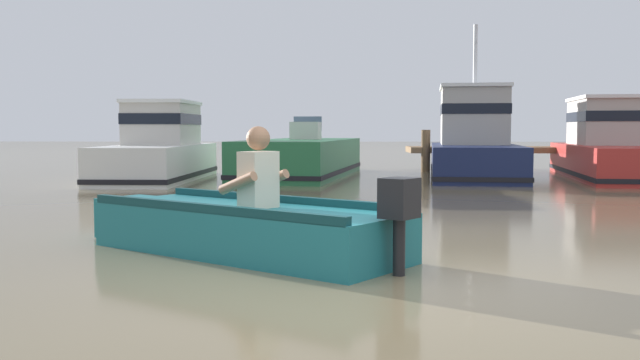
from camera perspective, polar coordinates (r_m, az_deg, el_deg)
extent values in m
plane|color=#7A6B4C|center=(5.43, 6.07, -8.37)|extent=(120.00, 120.00, 0.00)
cylinder|color=brown|center=(19.58, 8.35, 2.28)|extent=(0.24, 0.24, 1.14)
cube|color=#1E727A|center=(6.77, -5.81, -3.98)|extent=(3.15, 2.72, 0.44)
cube|color=#1E727A|center=(8.05, -14.84, -2.82)|extent=(0.68, 0.72, 0.42)
cube|color=#103F43|center=(6.38, -8.96, -2.24)|extent=(2.50, 1.86, 0.08)
cube|color=#103F43|center=(7.12, -3.01, -1.55)|extent=(2.50, 1.86, 0.08)
cube|color=teal|center=(6.68, -5.19, -2.53)|extent=(0.82, 0.98, 0.06)
cylinder|color=black|center=(5.77, 6.27, -4.89)|extent=(0.14, 0.14, 0.54)
cube|color=black|center=(5.73, 6.29, -1.43)|extent=(0.36, 0.37, 0.32)
cube|color=beige|center=(6.62, -4.89, 0.02)|extent=(0.38, 0.40, 0.52)
sphere|color=#9E7051|center=(6.60, -4.91, 3.31)|extent=(0.22, 0.22, 0.22)
cylinder|color=#9E7051|center=(6.49, -6.52, -0.25)|extent=(0.40, 0.32, 0.23)
cylinder|color=#9E7051|center=(6.82, -3.96, -0.03)|extent=(0.40, 0.32, 0.23)
cube|color=white|center=(16.77, -12.70, 1.35)|extent=(1.83, 5.13, 0.80)
cube|color=black|center=(16.78, -12.68, 0.47)|extent=(1.87, 5.17, 0.10)
cube|color=beige|center=(17.19, -12.34, 4.32)|extent=(1.39, 2.17, 0.94)
cube|color=black|center=(17.19, -12.35, 4.71)|extent=(1.42, 2.20, 0.24)
cube|color=white|center=(17.20, -12.37, 6.01)|extent=(1.46, 2.28, 0.08)
cube|color=#287042|center=(17.75, -1.44, 1.76)|extent=(3.04, 6.44, 0.90)
cube|color=black|center=(17.76, -1.44, 0.82)|extent=(3.09, 6.49, 0.10)
cube|color=silver|center=(18.19, -1.14, 3.92)|extent=(0.80, 0.61, 0.44)
cube|color=slate|center=(18.44, -0.98, 4.49)|extent=(0.72, 0.16, 0.36)
cube|color=#19234C|center=(17.68, 12.08, 1.48)|extent=(2.68, 5.76, 0.78)
cube|color=black|center=(17.69, 12.07, 0.65)|extent=(2.73, 5.81, 0.10)
cube|color=#B2ADA3|center=(18.17, 12.04, 4.92)|extent=(1.84, 2.51, 1.35)
cube|color=black|center=(18.17, 12.05, 5.45)|extent=(1.87, 2.54, 0.24)
cube|color=white|center=(18.19, 12.07, 7.17)|extent=(1.93, 2.64, 0.08)
cylinder|color=silver|center=(17.83, 12.14, 7.36)|extent=(0.10, 0.10, 2.87)
cube|color=#B72D28|center=(18.39, 22.21, 1.36)|extent=(2.92, 6.47, 0.78)
cube|color=black|center=(18.41, 22.19, 0.57)|extent=(2.96, 6.51, 0.10)
cube|color=#B2ADA3|center=(18.93, 21.92, 4.25)|extent=(1.94, 2.82, 1.08)
cube|color=black|center=(18.93, 21.93, 4.66)|extent=(1.98, 2.86, 0.24)
cube|color=white|center=(18.94, 21.96, 6.00)|extent=(2.04, 2.96, 0.08)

